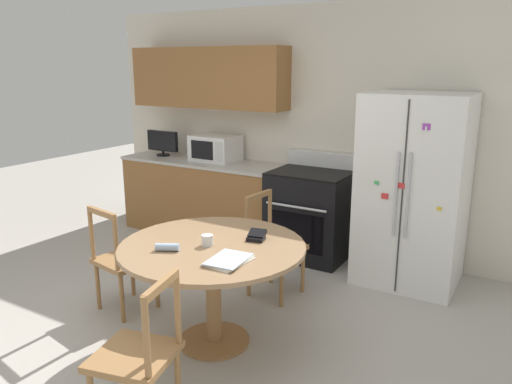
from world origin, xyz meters
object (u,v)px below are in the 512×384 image
Objects in this scene: refrigerator at (413,190)px; dining_chair_far at (273,247)px; oven_range at (310,214)px; microwave at (216,148)px; wallet at (257,236)px; dining_chair_near at (139,356)px; dining_chair_left at (123,260)px; candle_glass at (207,241)px; countertop_tv at (163,142)px.

refrigerator is 1.94× the size of dining_chair_far.
microwave reaches higher than oven_range.
oven_range is 1.74m from wallet.
dining_chair_near is (0.27, -2.84, -0.03)m from oven_range.
dining_chair_far is at bearing -7.71° from dining_chair_near.
dining_chair_left is 10.94× the size of candle_glass.
wallet is at bearing 48.88° from candle_glass.
oven_range is at bearing 92.93° from candle_glass.
refrigerator is at bearing 63.08° from candle_glass.
refrigerator reaches higher than wallet.
dining_chair_far is 10.94× the size of candle_glass.
dining_chair_near is 1.22m from wallet.
dining_chair_far is 1.86m from dining_chair_near.
microwave is at bearing 14.66° from dining_chair_near.
oven_range is at bearing -7.51° from dining_chair_near.
countertop_tv reaches higher than dining_chair_left.
oven_range is 0.99m from dining_chair_far.
oven_range is 1.20× the size of dining_chair_near.
refrigerator reaches higher than oven_range.
wallet is (0.24, -0.69, 0.36)m from dining_chair_far.
oven_range is 2.09m from countertop_tv.
microwave is 0.57× the size of dining_chair_far.
countertop_tv is 5.32× the size of candle_glass.
microwave reaches higher than dining_chair_far.
dining_chair_left is at bearing -40.04° from dining_chair_far.
dining_chair_left is at bearing -77.24° from microwave.
refrigerator is 11.74× the size of wallet.
countertop_tv is (-0.74, -0.07, 0.02)m from microwave.
dining_chair_far reaches higher than wallet.
dining_chair_near is at bearing -62.34° from microwave.
dining_chair_left is at bearing -135.88° from refrigerator.
microwave reaches higher than wallet.
wallet is at bearing -35.92° from countertop_tv.
microwave is 6.27× the size of candle_glass.
dining_chair_left is at bearing 175.82° from candle_glass.
dining_chair_near reaches higher than wallet.
dining_chair_near is (1.53, -2.92, -0.61)m from microwave.
dining_chair_far is at bearing -136.15° from refrigerator.
candle_glass is 0.36m from wallet.
candle_glass is at bearing -131.12° from wallet.
microwave is 0.57× the size of dining_chair_near.
countertop_tv reaches higher than microwave.
microwave is 3.36m from dining_chair_near.
wallet is at bearing -114.02° from refrigerator.
microwave is 2.11m from dining_chair_left.
dining_chair_far is 1.00× the size of dining_chair_left.
dining_chair_left is 1.22m from wallet.
dining_chair_far is 1.28m from dining_chair_left.
oven_range is at bearing -0.49° from countertop_tv.
countertop_tv is at bearing 25.52° from dining_chair_near.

